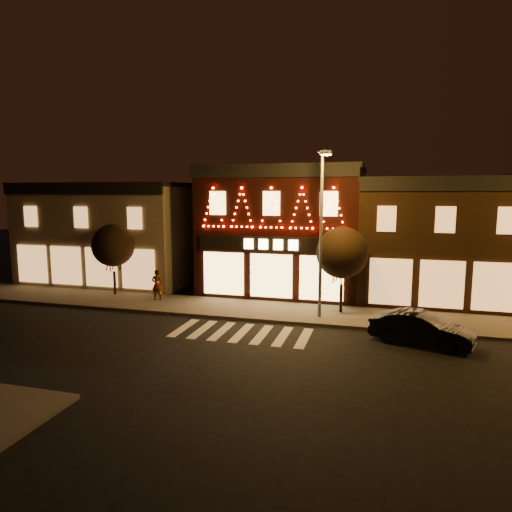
% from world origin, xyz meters
% --- Properties ---
extents(ground, '(120.00, 120.00, 0.00)m').
position_xyz_m(ground, '(0.00, 0.00, 0.00)').
color(ground, black).
rests_on(ground, ground).
extents(sidewalk_far, '(44.00, 4.00, 0.15)m').
position_xyz_m(sidewalk_far, '(2.00, 8.00, 0.07)').
color(sidewalk_far, '#47423D').
rests_on(sidewalk_far, ground).
extents(building_left, '(12.20, 8.28, 7.30)m').
position_xyz_m(building_left, '(-13.00, 13.99, 3.66)').
color(building_left, '#726651').
rests_on(building_left, ground).
extents(building_pulp, '(10.20, 8.34, 8.30)m').
position_xyz_m(building_pulp, '(0.00, 13.98, 4.16)').
color(building_pulp, black).
rests_on(building_pulp, ground).
extents(building_right_a, '(9.20, 8.28, 7.50)m').
position_xyz_m(building_right_a, '(9.50, 13.99, 3.76)').
color(building_right_a, '#322011').
rests_on(building_right_a, ground).
extents(streetlamp_mid, '(0.76, 1.94, 8.49)m').
position_xyz_m(streetlamp_mid, '(3.31, 7.09, 5.13)').
color(streetlamp_mid, '#59595E').
rests_on(streetlamp_mid, sidewalk_far).
extents(tree_left, '(2.69, 2.69, 4.49)m').
position_xyz_m(tree_left, '(-10.14, 9.16, 3.29)').
color(tree_left, black).
rests_on(tree_left, sidewalk_far).
extents(tree_right, '(2.79, 2.79, 4.67)m').
position_xyz_m(tree_right, '(4.26, 8.58, 3.42)').
color(tree_right, black).
rests_on(tree_right, sidewalk_far).
extents(dark_sedan, '(4.58, 2.75, 1.42)m').
position_xyz_m(dark_sedan, '(8.08, 4.56, 0.71)').
color(dark_sedan, black).
rests_on(dark_sedan, ground).
extents(pedestrian, '(0.77, 0.61, 1.86)m').
position_xyz_m(pedestrian, '(-6.75, 8.46, 1.08)').
color(pedestrian, gray).
rests_on(pedestrian, sidewalk_far).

